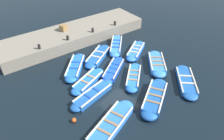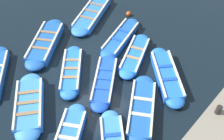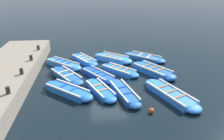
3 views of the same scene
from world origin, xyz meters
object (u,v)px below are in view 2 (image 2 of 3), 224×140
object	(u,v)px
boat_broadside	(121,38)
boat_outer_left	(104,81)
boat_drifting	(92,14)
boat_centre	(141,109)
boat_far_corner	(29,105)
boat_bow_out	(135,55)
buoy_orange_near	(129,14)
bollard_mid_south	(219,110)
boat_mid_row	(68,140)
boat_outer_right	(167,76)
boat_stern_in	(71,71)
boat_alongside	(45,43)

from	to	relation	value
boat_broadside	boat_outer_left	bearing A→B (deg)	-62.42
boat_drifting	boat_outer_left	xyz separation A→B (m)	(3.81, -2.97, -0.01)
boat_centre	boat_far_corner	bearing A→B (deg)	-139.06
boat_broadside	boat_bow_out	xyz separation A→B (m)	(1.30, -0.47, -0.01)
buoy_orange_near	boat_outer_left	bearing A→B (deg)	-61.48
bollard_mid_south	buoy_orange_near	bearing A→B (deg)	154.87
boat_far_corner	buoy_orange_near	xyz separation A→B (m)	(-1.11, 7.31, -0.07)
boat_mid_row	bollard_mid_south	size ratio (longest dim) A/B	8.69
boat_outer_left	bollard_mid_south	bearing A→B (deg)	15.34
boat_outer_left	boat_outer_right	world-z (taller)	boat_outer_right
boat_outer_left	boat_far_corner	world-z (taller)	boat_far_corner
boat_bow_out	boat_outer_left	bearing A→B (deg)	-89.19
boat_drifting	boat_far_corner	world-z (taller)	boat_far_corner
boat_broadside	boat_bow_out	world-z (taller)	boat_broadside
boat_bow_out	boat_far_corner	bearing A→B (deg)	-103.83
boat_centre	boat_stern_in	bearing A→B (deg)	-171.37
boat_far_corner	boat_stern_in	xyz separation A→B (m)	(-0.19, 2.36, -0.03)
boat_mid_row	boat_stern_in	world-z (taller)	boat_mid_row
boat_centre	bollard_mid_south	world-z (taller)	bollard_mid_south
boat_bow_out	boat_far_corner	xyz separation A→B (m)	(-1.24, -5.02, 0.04)
boat_outer_right	bollard_mid_south	bearing A→B (deg)	-17.87
boat_outer_left	boat_broadside	bearing A→B (deg)	117.58
boat_broadside	boat_drifting	bearing A→B (deg)	170.15
boat_alongside	boat_centre	bearing A→B (deg)	2.17
boat_broadside	boat_mid_row	size ratio (longest dim) A/B	1.13
boat_bow_out	boat_outer_right	size ratio (longest dim) A/B	1.00
boat_mid_row	bollard_mid_south	bearing A→B (deg)	50.09
boat_bow_out	boat_outer_right	world-z (taller)	boat_outer_right
boat_far_corner	boat_centre	bearing A→B (deg)	40.94
boat_alongside	bollard_mid_south	xyz separation A→B (m)	(8.11, 1.48, 0.93)
boat_centre	bollard_mid_south	xyz separation A→B (m)	(2.31, 1.26, 0.95)
boat_outer_right	bollard_mid_south	xyz separation A→B (m)	(2.59, -0.83, 0.94)
boat_broadside	boat_alongside	distance (m)	3.70
boat_broadside	boat_mid_row	xyz separation A→B (m)	(2.29, -5.43, 0.01)
boat_outer_right	buoy_orange_near	xyz separation A→B (m)	(-4.16, 2.33, -0.05)
boat_outer_left	bollard_mid_south	size ratio (longest dim) A/B	8.79
boat_alongside	boat_stern_in	distance (m)	2.30
boat_alongside	boat_outer_left	size ratio (longest dim) A/B	1.16
boat_far_corner	buoy_orange_near	bearing A→B (deg)	98.62
boat_broadside	boat_centre	bearing A→B (deg)	-37.42
boat_drifting	boat_mid_row	bearing A→B (deg)	-50.82
boat_drifting	boat_mid_row	world-z (taller)	boat_mid_row
boat_drifting	boat_alongside	xyz separation A→B (m)	(0.08, -3.25, 0.03)
boat_broadside	boat_far_corner	distance (m)	5.49
boat_mid_row	boat_outer_right	size ratio (longest dim) A/B	0.97
boat_far_corner	buoy_orange_near	distance (m)	7.40
boat_alongside	boat_far_corner	bearing A→B (deg)	-47.30
boat_alongside	boat_stern_in	bearing A→B (deg)	-7.88
buoy_orange_near	boat_drifting	bearing A→B (deg)	-135.81
boat_stern_in	bollard_mid_south	bearing A→B (deg)	17.06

